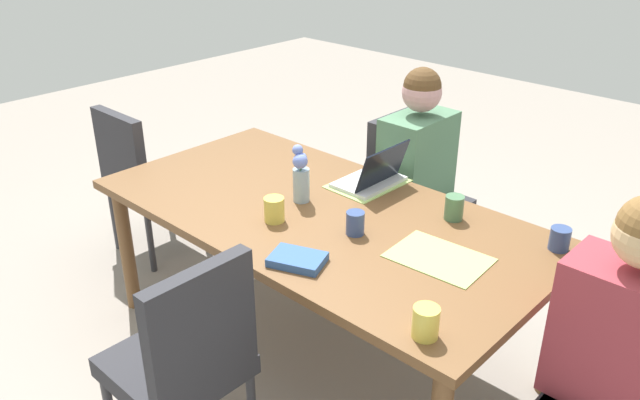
{
  "coord_description": "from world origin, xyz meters",
  "views": [
    {
      "loc": [
        -1.7,
        1.81,
        1.98
      ],
      "look_at": [
        0.0,
        0.0,
        0.77
      ],
      "focal_mm": 35.98,
      "sensor_mm": 36.0,
      "label": 1
    }
  ],
  "objects_px": {
    "chair_near_left_mid": "(410,188)",
    "coffee_mug_centre_left": "(454,208)",
    "coffee_mug_near_right": "(560,239)",
    "coffee_mug_near_left": "(274,209)",
    "coffee_mug_far_left": "(355,223)",
    "chair_head_left_left_near": "(636,384)",
    "dining_table": "(320,225)",
    "person_head_left_left_near": "(611,380)",
    "coffee_mug_centre_right": "(426,322)",
    "book_red_cover": "(297,259)",
    "laptop_near_left_mid": "(373,177)",
    "chair_far_right_near": "(186,355)",
    "chair_head_right_left_far": "(143,176)",
    "flower_vase": "(301,175)",
    "person_near_left_mid": "(415,191)"
  },
  "relations": [
    {
      "from": "laptop_near_left_mid",
      "to": "chair_far_right_near",
      "type": "bearing_deg",
      "value": 95.82
    },
    {
      "from": "laptop_near_left_mid",
      "to": "chair_head_right_left_far",
      "type": "bearing_deg",
      "value": 17.25
    },
    {
      "from": "chair_head_left_left_near",
      "to": "flower_vase",
      "type": "distance_m",
      "value": 1.51
    },
    {
      "from": "person_near_left_mid",
      "to": "coffee_mug_far_left",
      "type": "bearing_deg",
      "value": 109.17
    },
    {
      "from": "chair_head_left_left_near",
      "to": "coffee_mug_near_left",
      "type": "distance_m",
      "value": 1.47
    },
    {
      "from": "dining_table",
      "to": "book_red_cover",
      "type": "xyz_separation_m",
      "value": [
        -0.24,
        0.38,
        0.09
      ]
    },
    {
      "from": "person_near_left_mid",
      "to": "coffee_mug_near_right",
      "type": "xyz_separation_m",
      "value": [
        -0.95,
        0.41,
        0.24
      ]
    },
    {
      "from": "chair_head_left_left_near",
      "to": "chair_head_right_left_far",
      "type": "bearing_deg",
      "value": 3.57
    },
    {
      "from": "coffee_mug_centre_left",
      "to": "person_head_left_left_near",
      "type": "bearing_deg",
      "value": 160.16
    },
    {
      "from": "dining_table",
      "to": "chair_far_right_near",
      "type": "bearing_deg",
      "value": 98.55
    },
    {
      "from": "chair_near_left_mid",
      "to": "book_red_cover",
      "type": "xyz_separation_m",
      "value": [
        -0.36,
        1.23,
        0.24
      ]
    },
    {
      "from": "person_head_left_left_near",
      "to": "coffee_mug_centre_right",
      "type": "height_order",
      "value": "person_head_left_left_near"
    },
    {
      "from": "person_head_left_left_near",
      "to": "book_red_cover",
      "type": "height_order",
      "value": "person_head_left_left_near"
    },
    {
      "from": "chair_near_left_mid",
      "to": "person_near_left_mid",
      "type": "bearing_deg",
      "value": 141.24
    },
    {
      "from": "chair_near_left_mid",
      "to": "coffee_mug_centre_left",
      "type": "distance_m",
      "value": 0.84
    },
    {
      "from": "chair_near_left_mid",
      "to": "coffee_mug_near_right",
      "type": "bearing_deg",
      "value": 155.6
    },
    {
      "from": "chair_near_left_mid",
      "to": "book_red_cover",
      "type": "bearing_deg",
      "value": 106.35
    },
    {
      "from": "coffee_mug_centre_right",
      "to": "coffee_mug_far_left",
      "type": "distance_m",
      "value": 0.69
    },
    {
      "from": "laptop_near_left_mid",
      "to": "flower_vase",
      "type": "bearing_deg",
      "value": 69.67
    },
    {
      "from": "chair_near_left_mid",
      "to": "coffee_mug_near_right",
      "type": "xyz_separation_m",
      "value": [
        -1.03,
        0.47,
        0.27
      ]
    },
    {
      "from": "coffee_mug_centre_left",
      "to": "coffee_mug_far_left",
      "type": "distance_m",
      "value": 0.44
    },
    {
      "from": "person_near_left_mid",
      "to": "chair_head_right_left_far",
      "type": "distance_m",
      "value": 1.54
    },
    {
      "from": "chair_head_right_left_far",
      "to": "chair_far_right_near",
      "type": "bearing_deg",
      "value": 152.2
    },
    {
      "from": "person_near_left_mid",
      "to": "coffee_mug_near_right",
      "type": "bearing_deg",
      "value": 156.92
    },
    {
      "from": "coffee_mug_centre_right",
      "to": "book_red_cover",
      "type": "relative_size",
      "value": 0.53
    },
    {
      "from": "laptop_near_left_mid",
      "to": "coffee_mug_centre_left",
      "type": "xyz_separation_m",
      "value": [
        -0.46,
        0.03,
        0.01
      ]
    },
    {
      "from": "flower_vase",
      "to": "chair_near_left_mid",
      "type": "bearing_deg",
      "value": -90.08
    },
    {
      "from": "dining_table",
      "to": "coffee_mug_far_left",
      "type": "distance_m",
      "value": 0.28
    },
    {
      "from": "coffee_mug_near_left",
      "to": "coffee_mug_far_left",
      "type": "distance_m",
      "value": 0.35
    },
    {
      "from": "chair_near_left_mid",
      "to": "coffee_mug_centre_right",
      "type": "bearing_deg",
      "value": 127.11
    },
    {
      "from": "coffee_mug_near_right",
      "to": "coffee_mug_centre_left",
      "type": "xyz_separation_m",
      "value": [
        0.44,
        0.06,
        0.01
      ]
    },
    {
      "from": "chair_head_right_left_far",
      "to": "laptop_near_left_mid",
      "type": "bearing_deg",
      "value": -162.75
    },
    {
      "from": "person_near_left_mid",
      "to": "coffee_mug_centre_right",
      "type": "xyz_separation_m",
      "value": [
        -0.88,
        1.2,
        0.25
      ]
    },
    {
      "from": "flower_vase",
      "to": "laptop_near_left_mid",
      "type": "height_order",
      "value": "flower_vase"
    },
    {
      "from": "person_head_left_left_near",
      "to": "coffee_mug_near_left",
      "type": "bearing_deg",
      "value": 9.86
    },
    {
      "from": "person_near_left_mid",
      "to": "book_red_cover",
      "type": "distance_m",
      "value": 1.22
    },
    {
      "from": "coffee_mug_near_left",
      "to": "chair_head_left_left_near",
      "type": "bearing_deg",
      "value": -167.63
    },
    {
      "from": "coffee_mug_near_left",
      "to": "coffee_mug_centre_right",
      "type": "height_order",
      "value": "same"
    },
    {
      "from": "coffee_mug_near_right",
      "to": "coffee_mug_near_left",
      "type": "bearing_deg",
      "value": 31.17
    },
    {
      "from": "coffee_mug_centre_right",
      "to": "flower_vase",
      "type": "bearing_deg",
      "value": -23.7
    },
    {
      "from": "dining_table",
      "to": "coffee_mug_centre_left",
      "type": "relative_size",
      "value": 19.19
    },
    {
      "from": "laptop_near_left_mid",
      "to": "person_near_left_mid",
      "type": "bearing_deg",
      "value": -83.03
    },
    {
      "from": "coffee_mug_near_right",
      "to": "coffee_mug_centre_right",
      "type": "relative_size",
      "value": 0.86
    },
    {
      "from": "coffee_mug_near_right",
      "to": "coffee_mug_far_left",
      "type": "relative_size",
      "value": 0.94
    },
    {
      "from": "person_near_left_mid",
      "to": "coffee_mug_near_left",
      "type": "distance_m",
      "value": 1.03
    },
    {
      "from": "chair_head_left_left_near",
      "to": "book_red_cover",
      "type": "bearing_deg",
      "value": 23.74
    },
    {
      "from": "coffee_mug_far_left",
      "to": "book_red_cover",
      "type": "xyz_separation_m",
      "value": [
        0.01,
        0.32,
        -0.03
      ]
    },
    {
      "from": "dining_table",
      "to": "coffee_mug_near_left",
      "type": "height_order",
      "value": "coffee_mug_near_left"
    },
    {
      "from": "chair_head_right_left_far",
      "to": "coffee_mug_far_left",
      "type": "distance_m",
      "value": 1.61
    },
    {
      "from": "coffee_mug_near_left",
      "to": "coffee_mug_far_left",
      "type": "xyz_separation_m",
      "value": [
        -0.32,
        -0.15,
        -0.0
      ]
    }
  ]
}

